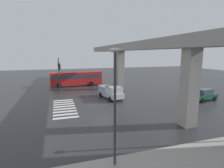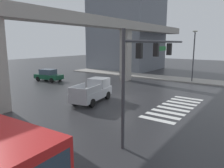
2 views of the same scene
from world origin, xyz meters
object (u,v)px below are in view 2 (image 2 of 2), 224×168
pickup_truck (93,91)px  traffic_signal_mast (148,59)px  sedan_dark_green (48,75)px  street_lamp_mid_block (130,49)px  street_lamp_near_corner (194,50)px

pickup_truck → traffic_signal_mast: size_ratio=0.62×
sedan_dark_green → traffic_signal_mast: traffic_signal_mast is taller
sedan_dark_green → street_lamp_mid_block: 13.85m
sedan_dark_green → street_lamp_mid_block: street_lamp_mid_block is taller
sedan_dark_green → street_lamp_near_corner: bearing=-58.0°
pickup_truck → street_lamp_mid_block: size_ratio=0.74×
sedan_dark_green → street_lamp_mid_block: (11.09, -7.43, 3.70)m
sedan_dark_green → street_lamp_near_corner: 21.22m
traffic_signal_mast → street_lamp_near_corner: 19.95m
pickup_truck → street_lamp_near_corner: street_lamp_near_corner is taller
pickup_truck → street_lamp_mid_block: (16.02, 5.54, 3.57)m
sedan_dark_green → traffic_signal_mast: size_ratio=0.52×
sedan_dark_green → street_lamp_near_corner: (11.09, -17.71, 3.70)m
pickup_truck → sedan_dark_green: size_ratio=1.19×
street_lamp_near_corner → sedan_dark_green: bearing=122.0°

